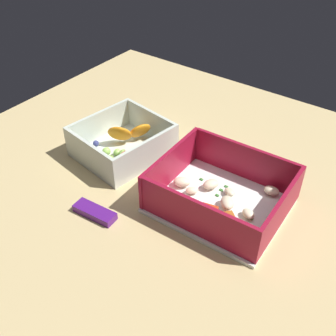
# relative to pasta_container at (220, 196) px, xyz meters

# --- Properties ---
(table_surface) EXTENTS (0.80, 0.80, 0.02)m
(table_surface) POSITION_rel_pasta_container_xyz_m (0.12, 0.00, -0.03)
(table_surface) COLOR tan
(table_surface) RESTS_ON ground
(pasta_container) EXTENTS (0.20, 0.17, 0.07)m
(pasta_container) POSITION_rel_pasta_container_xyz_m (0.00, 0.00, 0.00)
(pasta_container) COLOR white
(pasta_container) RESTS_ON table_surface
(fruit_bowl) EXTENTS (0.16, 0.17, 0.06)m
(fruit_bowl) POSITION_rel_pasta_container_xyz_m (0.21, -0.02, -0.00)
(fruit_bowl) COLOR silver
(fruit_bowl) RESTS_ON table_surface
(candy_bar) EXTENTS (0.07, 0.03, 0.01)m
(candy_bar) POSITION_rel_pasta_container_xyz_m (0.14, 0.13, -0.02)
(candy_bar) COLOR #51197A
(candy_bar) RESTS_ON table_surface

